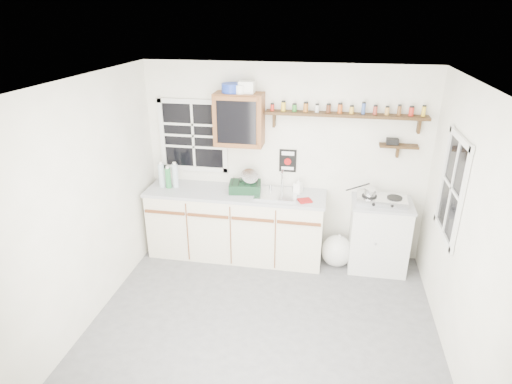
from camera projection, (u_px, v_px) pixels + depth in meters
The scene contains 18 objects.
room at pixel (264, 216), 4.07m from camera, with size 3.64×3.24×2.54m.
main_cabinet at pixel (236, 224), 5.65m from camera, with size 2.31×0.63×0.92m.
right_cabinet at pixel (378, 235), 5.38m from camera, with size 0.73×0.57×0.91m.
sink at pixel (277, 194), 5.39m from camera, with size 0.52×0.44×0.29m.
upper_cabinet at pixel (239, 120), 5.24m from camera, with size 0.60×0.32×0.65m.
upper_cabinet_clutter at pixel (238, 88), 5.10m from camera, with size 0.39×0.24×0.14m.
spice_shelf at pixel (345, 114), 5.06m from camera, with size 1.91×0.18×0.35m.
secondary_shelf at pixel (397, 145), 5.10m from camera, with size 0.45×0.16×0.24m.
warning_sign at pixel (288, 161), 5.49m from camera, with size 0.22×0.02×0.30m.
window_back at pixel (193, 136), 5.59m from camera, with size 0.93×0.03×0.98m.
window_right at pixel (452, 188), 4.20m from camera, with size 0.03×0.78×1.08m.
water_bottles at pixel (168, 176), 5.56m from camera, with size 0.26×0.11×0.34m.
dish_rack at pixel (246, 184), 5.45m from camera, with size 0.43×0.35×0.30m.
soap_bottle at pixel (298, 186), 5.39m from camera, with size 0.09×0.10×0.21m, color silver.
rag at pixel (305, 201), 5.19m from camera, with size 0.15×0.13×0.02m, color maroon.
hotplate at pixel (382, 200), 5.17m from camera, with size 0.61×0.35×0.09m.
saucepan at pixel (369, 192), 5.17m from camera, with size 0.36×0.17×0.15m.
trash_bag at pixel (337, 251), 5.52m from camera, with size 0.41×0.37×0.47m.
Camera 1 is at (0.57, -3.61, 3.06)m, focal length 30.00 mm.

